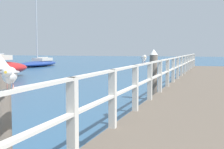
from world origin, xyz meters
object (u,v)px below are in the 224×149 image
Objects in this scene: seagull_background at (144,58)px; boat_1 at (39,63)px; dock_piling_far at (153,74)px; seagull_foreground at (10,74)px.

seagull_background is 0.06× the size of boat_1.
dock_piling_far is at bearing -101.98° from seagull_background.
seagull_foreground is 31.08m from boat_1.
boat_1 is (-15.70, 17.91, -0.56)m from dock_piling_far.
dock_piling_far is 3.89× the size of seagull_background.
boat_1 is (-16.08, 21.19, -1.23)m from seagull_background.
dock_piling_far is at bearing 128.46° from boat_1.
seagull_foreground is at bearing 118.41° from boat_1.
seagull_foreground is 5.38m from seagull_background.
seagull_background is at bearing -83.34° from dock_piling_far.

